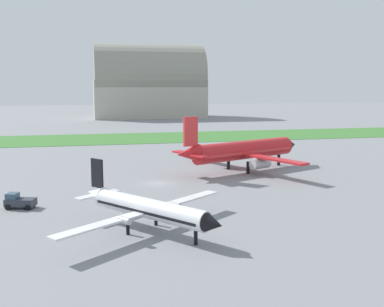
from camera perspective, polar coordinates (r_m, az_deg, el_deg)
ground_plane at (r=72.54m, az=-4.30°, el=-3.73°), size 600.00×600.00×0.00m
grass_taxiway_strip at (r=134.72m, az=-8.30°, el=1.88°), size 360.00×28.00×0.08m
airplane_midfield_jet at (r=82.77m, az=6.24°, el=0.35°), size 27.17×27.32×10.24m
airplane_foreground_turboprop at (r=48.84m, az=-5.69°, el=-6.72°), size 19.21×17.07×6.93m
pushback_tug_near_gate at (r=61.72m, az=-20.68°, el=-5.57°), size 3.96×2.88×1.95m
hangar_distant at (r=222.11m, az=-5.39°, el=8.64°), size 51.80×28.55×34.55m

